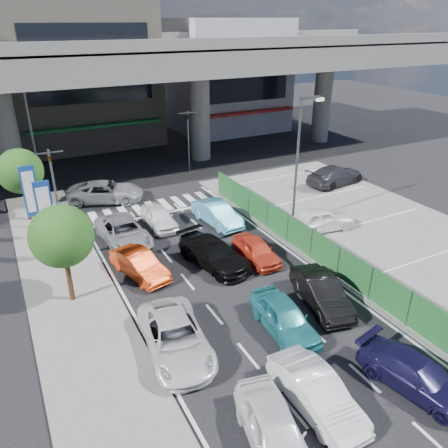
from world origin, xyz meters
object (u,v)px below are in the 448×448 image
sedan_black_mid (214,253)px  parked_sedan_white (320,219)px  minivan_navy_back (416,375)px  traffic_cone (286,231)px  wagon_silver_front_left (124,232)px  sedan_white_front_mid (159,217)px  street_lamp_right (300,152)px  street_lamp_left (35,134)px  signboard_near (46,212)px  crossing_wagon_silver (106,192)px  parked_sedan_dgrey (335,175)px  sedan_white_mid_left (175,338)px  kei_truck_front_right (217,214)px  signboard_far (31,194)px  taxi_orange_left (139,264)px  taxi_orange_right (256,250)px  traffic_light_right (188,126)px  tree_near (62,237)px  hatch_white_back_mid (316,393)px  traffic_light_left (52,170)px  van_white_back_left (274,431)px  hatch_black_mid_right (321,292)px  tree_far (20,171)px  taxi_teal_mid (284,317)px

sedan_black_mid → parked_sedan_white: parked_sedan_white is taller
minivan_navy_back → traffic_cone: minivan_navy_back is taller
wagon_silver_front_left → sedan_white_front_mid: bearing=21.0°
street_lamp_right → street_lamp_left: bearing=138.4°
signboard_near → crossing_wagon_silver: (4.66, 7.50, -2.33)m
crossing_wagon_silver → parked_sedan_dgrey: parked_sedan_dgrey is taller
minivan_navy_back → sedan_white_mid_left: bearing=127.7°
kei_truck_front_right → sedan_black_mid: bearing=-125.5°
kei_truck_front_right → sedan_white_front_mid: bearing=152.9°
signboard_far → taxi_orange_left: 7.88m
parked_sedan_white → taxi_orange_right: bearing=111.2°
traffic_light_right → kei_truck_front_right: bearing=-104.2°
minivan_navy_back → traffic_cone: bearing=64.6°
traffic_light_right → minivan_navy_back: size_ratio=1.22×
street_lamp_right → crossing_wagon_silver: 14.17m
signboard_near → tree_near: bearing=-87.1°
wagon_silver_front_left → tree_near: bearing=-132.6°
minivan_navy_back → kei_truck_front_right: (0.03, 15.62, 0.07)m
hatch_white_back_mid → sedan_black_mid: bearing=83.4°
taxi_orange_left → traffic_cone: size_ratio=5.70×
street_lamp_left → traffic_cone: (11.93, -13.24, -4.37)m
traffic_light_left → hatch_white_back_mid: (5.33, -18.21, -3.26)m
street_lamp_right → sedan_white_front_mid: (-7.79, 3.74, -4.13)m
hatch_white_back_mid → taxi_orange_left: bearing=103.8°
van_white_back_left → hatch_black_mid_right: (6.01, 5.17, 0.00)m
traffic_light_right → parked_sedan_dgrey: 12.63m
tree_far → taxi_teal_mid: tree_far is taller
taxi_teal_mid → taxi_orange_right: (2.10, 5.65, -0.08)m
signboard_far → minivan_navy_back: (10.41, -18.16, -2.45)m
minivan_navy_back → sedan_white_front_mid: 17.25m
street_lamp_right → street_lamp_left: same height
minivan_navy_back → parked_sedan_white: 12.82m
taxi_teal_mid → kei_truck_front_right: size_ratio=0.97×
street_lamp_left → signboard_far: size_ratio=1.70×
tree_near → tree_far: bearing=94.4°
crossing_wagon_silver → van_white_back_left: bearing=-159.3°
taxi_orange_left → wagon_silver_front_left: (0.29, 3.88, 0.05)m
sedan_white_mid_left → taxi_orange_left: 6.17m
van_white_back_left → traffic_cone: 14.38m
tree_near → tree_far: same height
hatch_white_back_mid → sedan_black_mid: (1.20, 10.12, 0.02)m
street_lamp_left → hatch_white_back_mid: street_lamp_left is taller
street_lamp_right → sedan_white_front_mid: bearing=154.3°
tree_near → traffic_cone: bearing=3.4°
traffic_light_right → signboard_far: (-13.10, -8.01, -0.87)m
tree_far → taxi_teal_mid: size_ratio=1.19×
tree_near → traffic_cone: tree_near is taller
van_white_back_left → parked_sedan_dgrey: size_ratio=0.79×
traffic_cone → taxi_orange_left: bearing=-179.7°
sedan_white_front_mid → parked_sedan_white: parked_sedan_white is taller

